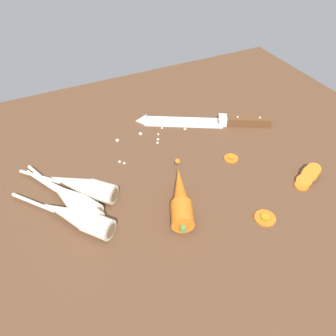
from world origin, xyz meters
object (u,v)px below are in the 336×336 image
object	(u,v)px
carrot_slice_stack	(308,177)
chefs_knife	(200,121)
parsnip_mid_left	(71,200)
parsnip_front	(71,198)
whole_carrot	(181,197)
parsnip_mid_right	(76,217)
carrot_slice_stray_near	(265,217)
carrot_slice_stray_mid	(231,158)
parsnip_back	(82,186)

from	to	relation	value
carrot_slice_stack	chefs_knife	bearing A→B (deg)	109.11
chefs_knife	parsnip_mid_left	world-z (taller)	parsnip_mid_left
chefs_knife	parsnip_front	size ratio (longest dim) A/B	1.63
whole_carrot	chefs_knife	bearing A→B (deg)	52.64
parsnip_mid_right	parsnip_mid_left	bearing A→B (deg)	86.61
parsnip_front	chefs_knife	bearing A→B (deg)	20.66
whole_carrot	parsnip_mid_right	bearing A→B (deg)	168.39
parsnip_front	carrot_slice_stack	distance (cm)	48.78
chefs_knife	whole_carrot	bearing A→B (deg)	-127.36
whole_carrot	parsnip_front	xyz separation A→B (cm)	(-19.15, 9.10, -0.12)
carrot_slice_stray_near	parsnip_front	bearing A→B (deg)	148.91
chefs_knife	carrot_slice_stray_near	distance (cm)	33.43
parsnip_mid_left	carrot_slice_stray_mid	distance (cm)	36.12
parsnip_front	parsnip_back	xyz separation A→B (cm)	(2.65, 2.41, -0.00)
parsnip_front	parsnip_mid_left	world-z (taller)	same
whole_carrot	parsnip_mid_left	world-z (taller)	whole_carrot
chefs_knife	parsnip_back	world-z (taller)	parsnip_back
parsnip_mid_right	whole_carrot	bearing A→B (deg)	-11.61
carrot_slice_stack	carrot_slice_stray_mid	world-z (taller)	carrot_slice_stack
whole_carrot	carrot_slice_stray_near	xyz separation A→B (cm)	(12.84, -10.19, -1.74)
whole_carrot	carrot_slice_stray_near	distance (cm)	16.48
parsnip_mid_left	parsnip_mid_right	bearing A→B (deg)	-93.39
parsnip_mid_right	carrot_slice_stray_near	size ratio (longest dim) A/B	4.71
parsnip_front	parsnip_mid_left	xyz separation A→B (cm)	(-0.13, -0.57, -0.00)
parsnip_mid_left	carrot_slice_stack	size ratio (longest dim) A/B	3.00
chefs_knife	carrot_slice_stray_near	bearing A→B (deg)	-98.01
parsnip_back	chefs_knife	bearing A→B (deg)	18.55
whole_carrot	parsnip_back	xyz separation A→B (cm)	(-16.50, 11.51, -0.12)
parsnip_mid_right	carrot_slice_stray_near	bearing A→B (deg)	-23.68
carrot_slice_stack	carrot_slice_stray_near	size ratio (longest dim) A/B	1.85
chefs_knife	carrot_slice_stray_mid	distance (cm)	15.66
parsnip_mid_right	carrot_slice_stray_mid	world-z (taller)	parsnip_mid_right
carrot_slice_stack	carrot_slice_stray_near	xyz separation A→B (cm)	(-14.52, -4.63, -0.61)
parsnip_front	parsnip_back	world-z (taller)	same
carrot_slice_stray_near	carrot_slice_stray_mid	size ratio (longest dim) A/B	1.26
parsnip_front	carrot_slice_stack	world-z (taller)	parsnip_front
carrot_slice_stray_mid	whole_carrot	bearing A→B (deg)	-156.54
parsnip_mid_left	carrot_slice_stack	distance (cm)	48.74
whole_carrot	carrot_slice_stray_near	bearing A→B (deg)	-38.43
parsnip_mid_left	carrot_slice_stray_near	distance (cm)	37.22
parsnip_front	carrot_slice_stray_near	distance (cm)	37.40
parsnip_mid_right	carrot_slice_stray_near	distance (cm)	35.41
parsnip_back	carrot_slice_stack	xyz separation A→B (cm)	(43.87, -17.06, -1.01)
parsnip_back	parsnip_front	bearing A→B (deg)	-137.77
chefs_knife	carrot_slice_stack	world-z (taller)	carrot_slice_stack
whole_carrot	carrot_slice_stray_mid	world-z (taller)	whole_carrot
chefs_knife	parsnip_back	xyz separation A→B (cm)	(-34.00, -11.41, 1.33)
chefs_knife	carrot_slice_stray_near	xyz separation A→B (cm)	(-4.66, -33.11, -0.29)
carrot_slice_stray_near	parsnip_mid_left	bearing A→B (deg)	149.77
chefs_knife	carrot_slice_stack	distance (cm)	30.14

